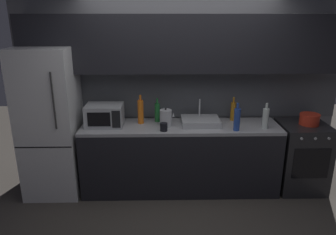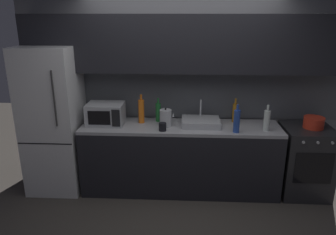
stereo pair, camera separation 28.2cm
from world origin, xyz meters
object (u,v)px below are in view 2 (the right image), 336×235
at_px(oven_range, 304,161).
at_px(cooking_pot, 314,123).
at_px(refrigerator, 54,120).
at_px(mug_dark, 163,127).
at_px(wine_bottle_clear, 267,120).
at_px(wine_bottle_amber, 235,112).
at_px(wine_bottle_orange, 141,111).
at_px(wine_bottle_blue, 237,121).
at_px(kettle, 166,118).
at_px(microwave, 106,114).
at_px(wine_bottle_green, 158,112).

relative_size(oven_range, cooking_pot, 3.63).
relative_size(refrigerator, cooking_pot, 7.59).
bearing_deg(oven_range, mug_dark, -173.75).
xyz_separation_m(oven_range, wine_bottle_clear, (-0.56, -0.12, 0.58)).
xyz_separation_m(wine_bottle_clear, wine_bottle_amber, (-0.34, 0.31, -0.00)).
bearing_deg(mug_dark, wine_bottle_orange, 135.23).
bearing_deg(wine_bottle_blue, kettle, 168.20).
bearing_deg(mug_dark, kettle, 81.22).
distance_m(wine_bottle_clear, cooking_pot, 0.62).
height_order(microwave, wine_bottle_green, wine_bottle_green).
xyz_separation_m(microwave, wine_bottle_blue, (1.62, -0.22, 0.01)).
distance_m(microwave, wine_bottle_green, 0.67).
bearing_deg(refrigerator, wine_bottle_blue, -4.96).
distance_m(microwave, kettle, 0.77).
bearing_deg(microwave, wine_bottle_orange, 9.25).
bearing_deg(wine_bottle_blue, wine_bottle_orange, 166.09).
xyz_separation_m(refrigerator, mug_dark, (1.42, -0.20, 0.01)).
distance_m(refrigerator, oven_range, 3.27).
height_order(oven_range, kettle, kettle).
xyz_separation_m(wine_bottle_orange, wine_bottle_clear, (1.54, -0.21, -0.03)).
bearing_deg(wine_bottle_green, wine_bottle_clear, -11.92).
bearing_deg(microwave, wine_bottle_green, 11.93).
xyz_separation_m(wine_bottle_orange, mug_dark, (0.29, -0.29, -0.11)).
height_order(microwave, wine_bottle_orange, wine_bottle_orange).
bearing_deg(mug_dark, oven_range, 6.25).
bearing_deg(wine_bottle_orange, wine_bottle_blue, -13.91).
height_order(wine_bottle_blue, mug_dark, wine_bottle_blue).
distance_m(wine_bottle_clear, mug_dark, 1.26).
bearing_deg(kettle, wine_bottle_amber, 13.09).
relative_size(wine_bottle_clear, wine_bottle_blue, 0.94).
relative_size(microwave, cooking_pot, 1.85).
xyz_separation_m(wine_bottle_orange, cooking_pot, (2.15, -0.09, -0.09)).
relative_size(wine_bottle_green, wine_bottle_blue, 0.91).
relative_size(kettle, wine_bottle_green, 0.76).
bearing_deg(wine_bottle_orange, microwave, -170.75).
bearing_deg(wine_bottle_clear, mug_dark, -176.52).
xyz_separation_m(oven_range, wine_bottle_blue, (-0.93, -0.20, 0.59)).
relative_size(wine_bottle_clear, cooking_pot, 1.29).
relative_size(wine_bottle_clear, mug_dark, 3.19).
distance_m(oven_range, kettle, 1.87).
distance_m(refrigerator, wine_bottle_blue, 2.31).
distance_m(refrigerator, wine_bottle_orange, 1.14).
xyz_separation_m(refrigerator, kettle, (1.45, -0.02, 0.06)).
relative_size(refrigerator, microwave, 4.10).
bearing_deg(wine_bottle_clear, wine_bottle_amber, 137.40).
xyz_separation_m(oven_range, mug_dark, (-1.81, -0.20, 0.50)).
distance_m(refrigerator, microwave, 0.69).
xyz_separation_m(wine_bottle_clear, mug_dark, (-1.25, -0.08, -0.08)).
height_order(wine_bottle_orange, wine_bottle_blue, wine_bottle_orange).
bearing_deg(wine_bottle_blue, cooking_pot, 11.55).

